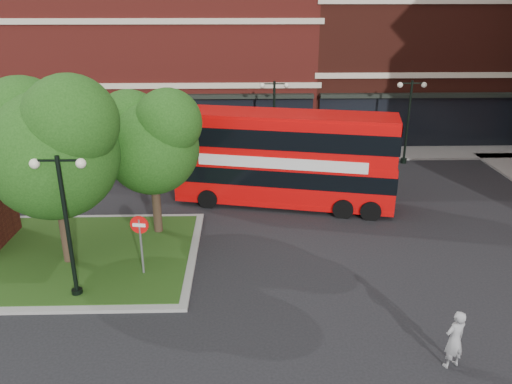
{
  "coord_description": "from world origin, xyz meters",
  "views": [
    {
      "loc": [
        0.15,
        -14.41,
        9.45
      ],
      "look_at": [
        0.67,
        4.7,
        2.0
      ],
      "focal_mm": 35.0,
      "sensor_mm": 36.0,
      "label": 1
    }
  ],
  "objects_px": {
    "car_silver": "(250,152)",
    "bus": "(285,153)",
    "car_white": "(301,153)",
    "woman": "(455,339)"
  },
  "relations": [
    {
      "from": "car_silver",
      "to": "bus",
      "type": "bearing_deg",
      "value": -166.73
    },
    {
      "from": "bus",
      "to": "car_white",
      "type": "distance_m",
      "value": 6.73
    },
    {
      "from": "woman",
      "to": "car_white",
      "type": "height_order",
      "value": "woman"
    },
    {
      "from": "woman",
      "to": "car_white",
      "type": "distance_m",
      "value": 18.13
    },
    {
      "from": "woman",
      "to": "car_silver",
      "type": "distance_m",
      "value": 19.19
    },
    {
      "from": "woman",
      "to": "car_white",
      "type": "relative_size",
      "value": 0.44
    },
    {
      "from": "car_silver",
      "to": "car_white",
      "type": "relative_size",
      "value": 0.96
    },
    {
      "from": "bus",
      "to": "car_white",
      "type": "height_order",
      "value": "bus"
    },
    {
      "from": "woman",
      "to": "car_white",
      "type": "xyz_separation_m",
      "value": [
        -2.14,
        18.0,
        -0.22
      ]
    },
    {
      "from": "car_silver",
      "to": "car_white",
      "type": "xyz_separation_m",
      "value": [
        3.07,
        -0.47,
        0.01
      ]
    }
  ]
}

